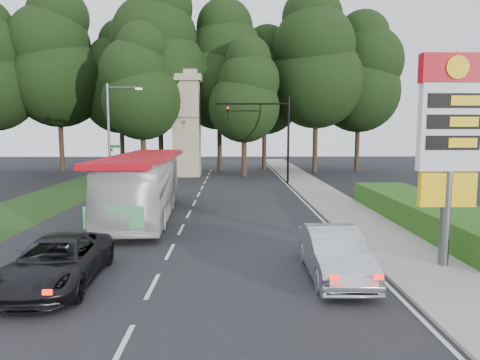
{
  "coord_description": "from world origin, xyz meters",
  "views": [
    {
      "loc": [
        2.29,
        -11.42,
        4.52
      ],
      "look_at": [
        2.68,
        8.08,
        2.2
      ],
      "focal_mm": 32.0,
      "sensor_mm": 36.0,
      "label": 1
    }
  ],
  "objects_px": {
    "traffic_signal_mast": "(273,127)",
    "monument": "(187,123)",
    "gas_station_pylon": "(451,131)",
    "streetlight_signs": "(112,130)",
    "sedan_silver": "(334,253)",
    "transit_bus": "(144,186)",
    "suv_charcoal": "(57,262)"
  },
  "relations": [
    {
      "from": "traffic_signal_mast",
      "to": "monument",
      "type": "xyz_separation_m",
      "value": [
        -7.68,
        6.0,
        0.43
      ]
    },
    {
      "from": "gas_station_pylon",
      "to": "streetlight_signs",
      "type": "bearing_deg",
      "value": 128.96
    },
    {
      "from": "streetlight_signs",
      "to": "sedan_silver",
      "type": "bearing_deg",
      "value": -59.2
    },
    {
      "from": "transit_bus",
      "to": "suv_charcoal",
      "type": "distance_m",
      "value": 9.69
    },
    {
      "from": "traffic_signal_mast",
      "to": "suv_charcoal",
      "type": "relative_size",
      "value": 1.45
    },
    {
      "from": "gas_station_pylon",
      "to": "streetlight_signs",
      "type": "height_order",
      "value": "streetlight_signs"
    },
    {
      "from": "transit_bus",
      "to": "monument",
      "type": "bearing_deg",
      "value": 85.78
    },
    {
      "from": "gas_station_pylon",
      "to": "traffic_signal_mast",
      "type": "distance_m",
      "value": 22.29
    },
    {
      "from": "suv_charcoal",
      "to": "streetlight_signs",
      "type": "bearing_deg",
      "value": 99.07
    },
    {
      "from": "sedan_silver",
      "to": "suv_charcoal",
      "type": "xyz_separation_m",
      "value": [
        -8.22,
        -0.47,
        -0.07
      ]
    },
    {
      "from": "streetlight_signs",
      "to": "traffic_signal_mast",
      "type": "bearing_deg",
      "value": 8.92
    },
    {
      "from": "gas_station_pylon",
      "to": "monument",
      "type": "bearing_deg",
      "value": 111.8
    },
    {
      "from": "traffic_signal_mast",
      "to": "monument",
      "type": "height_order",
      "value": "monument"
    },
    {
      "from": "traffic_signal_mast",
      "to": "sedan_silver",
      "type": "distance_m",
      "value": 23.14
    },
    {
      "from": "traffic_signal_mast",
      "to": "transit_bus",
      "type": "bearing_deg",
      "value": -120.07
    },
    {
      "from": "monument",
      "to": "traffic_signal_mast",
      "type": "bearing_deg",
      "value": -38.0
    },
    {
      "from": "streetlight_signs",
      "to": "sedan_silver",
      "type": "xyz_separation_m",
      "value": [
        12.41,
        -20.81,
        -3.68
      ]
    },
    {
      "from": "streetlight_signs",
      "to": "monument",
      "type": "distance_m",
      "value": 9.44
    },
    {
      "from": "streetlight_signs",
      "to": "transit_bus",
      "type": "relative_size",
      "value": 0.69
    },
    {
      "from": "sedan_silver",
      "to": "streetlight_signs",
      "type": "bearing_deg",
      "value": 121.27
    },
    {
      "from": "monument",
      "to": "transit_bus",
      "type": "height_order",
      "value": "monument"
    },
    {
      "from": "transit_bus",
      "to": "sedan_silver",
      "type": "distance_m",
      "value": 11.96
    },
    {
      "from": "traffic_signal_mast",
      "to": "transit_bus",
      "type": "distance_m",
      "value": 16.06
    },
    {
      "from": "streetlight_signs",
      "to": "sedan_silver",
      "type": "height_order",
      "value": "streetlight_signs"
    },
    {
      "from": "gas_station_pylon",
      "to": "suv_charcoal",
      "type": "relative_size",
      "value": 1.38
    },
    {
      "from": "traffic_signal_mast",
      "to": "monument",
      "type": "relative_size",
      "value": 0.72
    },
    {
      "from": "gas_station_pylon",
      "to": "sedan_silver",
      "type": "xyz_separation_m",
      "value": [
        -3.78,
        -0.8,
        -3.69
      ]
    },
    {
      "from": "traffic_signal_mast",
      "to": "streetlight_signs",
      "type": "distance_m",
      "value": 12.83
    },
    {
      "from": "streetlight_signs",
      "to": "monument",
      "type": "relative_size",
      "value": 0.8
    },
    {
      "from": "traffic_signal_mast",
      "to": "monument",
      "type": "distance_m",
      "value": 9.76
    },
    {
      "from": "sedan_silver",
      "to": "suv_charcoal",
      "type": "height_order",
      "value": "sedan_silver"
    },
    {
      "from": "monument",
      "to": "suv_charcoal",
      "type": "distance_m",
      "value": 29.61
    }
  ]
}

